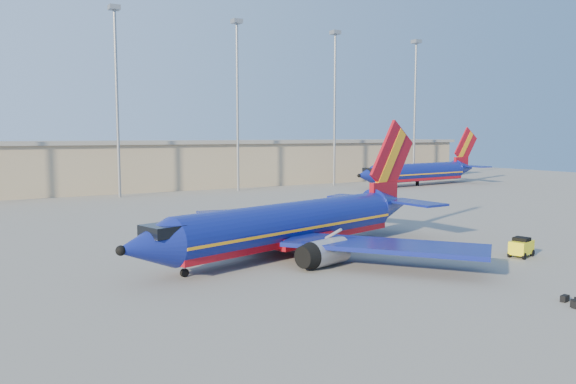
{
  "coord_description": "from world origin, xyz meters",
  "views": [
    {
      "loc": [
        -26.05,
        -40.62,
        9.44
      ],
      "look_at": [
        1.21,
        5.73,
        4.0
      ],
      "focal_mm": 35.0,
      "sensor_mm": 36.0,
      "label": 1
    }
  ],
  "objects": [
    {
      "name": "ground",
      "position": [
        0.0,
        0.0,
        0.0
      ],
      "size": [
        220.0,
        220.0,
        0.0
      ],
      "primitive_type": "plane",
      "color": "slate",
      "rests_on": "ground"
    },
    {
      "name": "terminal_building",
      "position": [
        10.0,
        58.0,
        4.32
      ],
      "size": [
        122.0,
        16.0,
        8.5
      ],
      "color": "gray",
      "rests_on": "ground"
    },
    {
      "name": "light_mast_row",
      "position": [
        5.0,
        46.0,
        17.55
      ],
      "size": [
        101.6,
        1.6,
        28.65
      ],
      "color": "gray",
      "rests_on": "ground"
    },
    {
      "name": "aircraft_main",
      "position": [
        -2.89,
        -2.66,
        2.33
      ],
      "size": [
        31.59,
        29.99,
        10.92
      ],
      "rotation": [
        0.0,
        0.0,
        0.26
      ],
      "color": "navy",
      "rests_on": "ground"
    },
    {
      "name": "aircraft_second",
      "position": [
        49.17,
        37.82,
        2.54
      ],
      "size": [
        32.73,
        12.7,
        11.08
      ],
      "rotation": [
        0.0,
        0.0,
        0.09
      ],
      "color": "navy",
      "rests_on": "ground"
    },
    {
      "name": "baggage_tug",
      "position": [
        11.43,
        -12.77,
        0.8
      ],
      "size": [
        2.41,
        1.82,
        1.55
      ],
      "rotation": [
        0.0,
        0.0,
        0.27
      ],
      "color": "yellow",
      "rests_on": "ground"
    }
  ]
}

